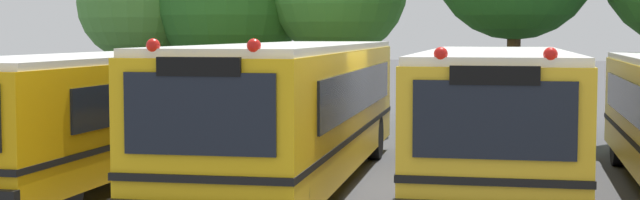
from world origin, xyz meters
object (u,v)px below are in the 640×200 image
school_bus_1 (293,108)px  school_bus_2 (495,114)px  school_bus_0 (109,109)px  tree_0 (138,3)px

school_bus_1 → school_bus_2: size_ratio=1.16×
school_bus_1 → school_bus_2: (3.69, -0.01, -0.06)m
school_bus_0 → tree_0: size_ratio=1.98×
tree_0 → school_bus_1: bearing=-53.5°
school_bus_2 → tree_0: (-10.92, 9.77, 2.35)m
school_bus_2 → tree_0: 14.84m
school_bus_1 → tree_0: bearing=-54.5°
school_bus_0 → school_bus_2: 7.47m
tree_0 → school_bus_0: bearing=-70.1°
school_bus_2 → tree_0: tree_0 is taller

